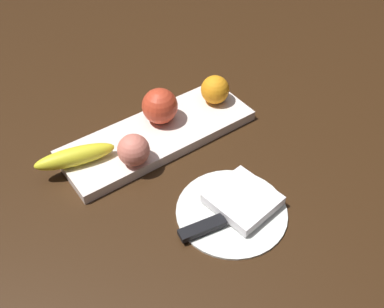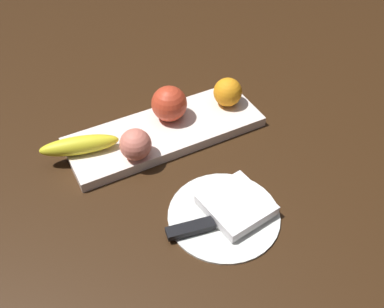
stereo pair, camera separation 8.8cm
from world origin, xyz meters
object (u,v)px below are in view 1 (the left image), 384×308
at_px(banana, 75,157).
at_px(orange_near_apple, 215,90).
at_px(fruit_tray, 158,135).
at_px(peach, 134,150).
at_px(dinner_plate, 232,211).
at_px(folded_napkin, 243,199).
at_px(knife, 210,225).
at_px(apple, 160,106).

bearing_deg(banana, orange_near_apple, -165.64).
bearing_deg(orange_near_apple, banana, 179.65).
height_order(fruit_tray, peach, peach).
height_order(peach, dinner_plate, peach).
xyz_separation_m(orange_near_apple, folded_napkin, (-0.14, -0.27, -0.04)).
height_order(banana, dinner_plate, banana).
height_order(dinner_plate, knife, knife).
bearing_deg(banana, peach, 161.16).
bearing_deg(fruit_tray, dinner_plate, -90.00).
bearing_deg(dinner_plate, orange_near_apple, 58.06).
relative_size(apple, folded_napkin, 0.69).
bearing_deg(fruit_tray, knife, -102.39).
xyz_separation_m(banana, dinner_plate, (0.19, -0.27, -0.04)).
relative_size(fruit_tray, knife, 2.41).
xyz_separation_m(peach, knife, (0.03, -0.21, -0.04)).
distance_m(apple, orange_near_apple, 0.14).
xyz_separation_m(fruit_tray, banana, (-0.19, 0.01, 0.03)).
bearing_deg(banana, knife, 129.92).
relative_size(peach, folded_napkin, 0.57).
height_order(orange_near_apple, dinner_plate, orange_near_apple).
bearing_deg(folded_napkin, apple, 90.30).
bearing_deg(knife, folded_napkin, 15.52).
height_order(apple, knife, apple).
distance_m(apple, folded_napkin, 0.29).
height_order(dinner_plate, folded_napkin, folded_napkin).
relative_size(folded_napkin, knife, 0.64).
xyz_separation_m(dinner_plate, folded_napkin, (0.03, 0.00, 0.01)).
xyz_separation_m(banana, peach, (0.10, -0.07, 0.01)).
relative_size(fruit_tray, apple, 5.46).
relative_size(orange_near_apple, folded_napkin, 0.57).
relative_size(orange_near_apple, knife, 0.37).
xyz_separation_m(apple, knife, (-0.08, -0.29, -0.05)).
distance_m(apple, knife, 0.31).
relative_size(fruit_tray, banana, 2.69).
bearing_deg(apple, dinner_plate, -95.05).
distance_m(peach, dinner_plate, 0.23).
bearing_deg(orange_near_apple, dinner_plate, -121.94).
distance_m(apple, banana, 0.21).
distance_m(fruit_tray, banana, 0.19).
height_order(orange_near_apple, peach, same).
distance_m(peach, knife, 0.22).
distance_m(banana, knife, 0.31).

